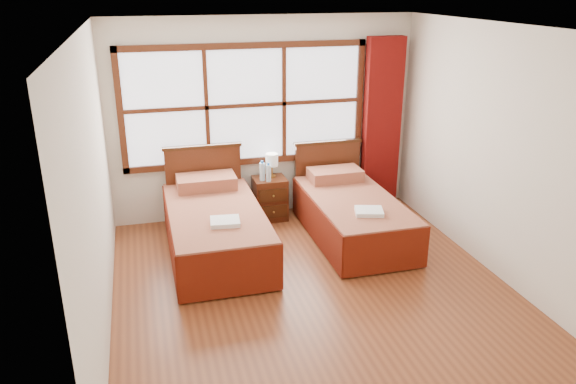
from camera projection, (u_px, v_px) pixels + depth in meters
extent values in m
plane|color=brown|center=(315.00, 292.00, 5.72)|extent=(4.50, 4.50, 0.00)
plane|color=white|center=(320.00, 28.00, 4.81)|extent=(4.50, 4.50, 0.00)
plane|color=silver|center=(264.00, 119.00, 7.30)|extent=(4.00, 0.00, 4.00)
plane|color=silver|center=(94.00, 191.00, 4.78)|extent=(0.00, 4.50, 4.50)
plane|color=silver|center=(503.00, 156.00, 5.75)|extent=(0.00, 4.50, 4.50)
cube|color=white|center=(246.00, 105.00, 7.14)|extent=(3.00, 0.02, 1.40)
cube|color=#4B2110|center=(247.00, 161.00, 7.39)|extent=(3.16, 0.06, 0.08)
cube|color=#4B2110|center=(244.00, 46.00, 6.87)|extent=(3.16, 0.06, 0.08)
cube|color=#4B2110|center=(120.00, 112.00, 6.75)|extent=(0.08, 0.06, 1.56)
cube|color=#4B2110|center=(359.00, 99.00, 7.50)|extent=(0.08, 0.06, 1.56)
cube|color=#4B2110|center=(207.00, 108.00, 7.00)|extent=(0.05, 0.05, 1.40)
cube|color=#4B2110|center=(284.00, 103.00, 7.25)|extent=(0.05, 0.05, 1.40)
cube|color=#4B2110|center=(246.00, 105.00, 7.13)|extent=(3.00, 0.05, 0.05)
cube|color=maroon|center=(382.00, 123.00, 7.61)|extent=(0.50, 0.16, 2.30)
cube|color=#391C0B|center=(217.00, 242.00, 6.49)|extent=(0.92, 1.85, 0.30)
cube|color=maroon|center=(216.00, 220.00, 6.39)|extent=(1.04, 2.05, 0.25)
cube|color=maroon|center=(170.00, 237.00, 6.32)|extent=(0.03, 2.05, 0.51)
cube|color=maroon|center=(260.00, 227.00, 6.57)|extent=(0.03, 2.05, 0.51)
cube|color=maroon|center=(231.00, 274.00, 5.52)|extent=(1.04, 0.03, 0.51)
cube|color=maroon|center=(206.00, 182.00, 6.99)|extent=(0.72, 0.42, 0.16)
cube|color=#4B2110|center=(204.00, 185.00, 7.28)|extent=(0.97, 0.06, 1.01)
cube|color=#391C0B|center=(202.00, 147.00, 7.10)|extent=(1.01, 0.08, 0.04)
cube|color=#391C0B|center=(353.00, 227.00, 6.90)|extent=(0.87, 1.74, 0.28)
cube|color=maroon|center=(354.00, 208.00, 6.81)|extent=(0.97, 1.93, 0.24)
cube|color=maroon|center=(315.00, 222.00, 6.74)|extent=(0.03, 1.93, 0.48)
cube|color=maroon|center=(390.00, 214.00, 6.98)|extent=(0.03, 1.93, 0.48)
cube|color=maroon|center=(386.00, 252.00, 5.99)|extent=(0.97, 0.03, 0.48)
cube|color=maroon|center=(335.00, 175.00, 7.37)|extent=(0.68, 0.40, 0.15)
cube|color=#4B2110|center=(327.00, 176.00, 7.70)|extent=(0.91, 0.06, 0.94)
cube|color=#391C0B|center=(328.00, 142.00, 7.53)|extent=(0.94, 0.08, 0.04)
cube|color=#4B2110|center=(270.00, 198.00, 7.43)|extent=(0.42, 0.38, 0.56)
cube|color=#391C0B|center=(273.00, 212.00, 7.29)|extent=(0.37, 0.02, 0.17)
cube|color=#391C0B|center=(273.00, 196.00, 7.21)|extent=(0.37, 0.02, 0.17)
sphere|color=#A98F39|center=(274.00, 212.00, 7.28)|extent=(0.03, 0.03, 0.03)
sphere|color=#A98F39|center=(274.00, 196.00, 7.20)|extent=(0.03, 0.03, 0.03)
cube|color=white|center=(225.00, 222.00, 5.97)|extent=(0.34, 0.30, 0.05)
cube|color=white|center=(369.00, 211.00, 6.33)|extent=(0.37, 0.34, 0.05)
cylinder|color=#B98B3B|center=(272.00, 176.00, 7.39)|extent=(0.10, 0.10, 0.02)
cylinder|color=#B98B3B|center=(272.00, 170.00, 7.37)|extent=(0.02, 0.02, 0.13)
cylinder|color=white|center=(272.00, 160.00, 7.32)|extent=(0.16, 0.16, 0.16)
cylinder|color=silver|center=(262.00, 172.00, 7.22)|extent=(0.07, 0.07, 0.23)
cylinder|color=#175EB3|center=(262.00, 162.00, 7.17)|extent=(0.03, 0.03, 0.03)
cylinder|color=silver|center=(269.00, 173.00, 7.19)|extent=(0.06, 0.06, 0.21)
cylinder|color=#175EB3|center=(268.00, 164.00, 7.15)|extent=(0.03, 0.03, 0.03)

